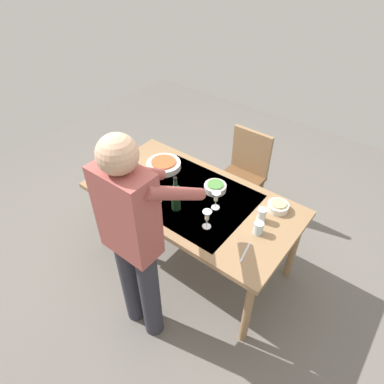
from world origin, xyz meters
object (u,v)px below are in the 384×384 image
Objects in this scene: chair_near at (244,170)px; person_server at (134,236)px; water_cup_near_right at (258,228)px; water_cup_far_left at (107,182)px; wine_glass_left at (216,197)px; dinner_plate_near at (143,186)px; water_cup_near_left at (261,215)px; serving_bowl_pasta at (164,165)px; side_bowl_salad at (215,187)px; side_bowl_bread at (278,206)px; wine_bottle at (176,197)px; wine_glass_right at (207,216)px; dining_table at (192,203)px.

person_server reaches higher than chair_near.
water_cup_near_right is 1.26m from water_cup_far_left.
dinner_plate_near is at bearing 14.55° from wine_glass_left.
water_cup_near_left is 1.00m from serving_bowl_pasta.
side_bowl_salad is at bearing -21.41° from water_cup_near_right.
wine_glass_left is 0.91m from water_cup_far_left.
water_cup_near_right reaches higher than side_bowl_bread.
water_cup_far_left is 0.51m from serving_bowl_pasta.
person_server is 17.44× the size of water_cup_far_left.
wine_bottle is 2.70× the size of water_cup_near_left.
wine_glass_right is at bearing -110.26° from person_server.
wine_glass_right is 0.37m from water_cup_near_right.
dining_table is at bearing -152.52° from water_cup_far_left.
dining_table is at bearing 160.23° from serving_bowl_pasta.
wine_bottle is at bearing 14.40° from water_cup_near_right.
dinner_plate_near is at bearing 7.39° from water_cup_near_right.
water_cup_near_left is 0.13m from water_cup_near_right.
serving_bowl_pasta is (0.44, 0.67, 0.25)m from chair_near.
water_cup_near_right and water_cup_far_left have the same top height.
water_cup_far_left is 1.37m from side_bowl_bread.
chair_near is at bearing -118.68° from water_cup_far_left.
dining_table is 0.28m from wine_glass_left.
water_cup_near_right is at bearing -126.55° from person_server.
water_cup_near_left is 1.13× the size of water_cup_near_right.
chair_near is at bearing -52.73° from water_cup_near_left.
side_bowl_salad reaches higher than dining_table.
wine_bottle reaches higher than side_bowl_bread.
wine_glass_left is 0.21m from wine_glass_right.
dining_table is at bearing 2.40° from wine_glass_left.
wine_glass_left is 0.50× the size of serving_bowl_pasta.
person_server is 0.83m from water_cup_far_left.
wine_bottle is at bearing -78.43° from person_server.
chair_near reaches higher than dinner_plate_near.
water_cup_near_left is at bearing 170.62° from side_bowl_salad.
wine_bottle reaches higher than side_bowl_salad.
chair_near is 1.11m from wine_glass_right.
wine_glass_left is 1.55× the size of water_cup_near_right.
wine_glass_left is at bearing -177.60° from dining_table.
dinner_plate_near is at bearing 98.48° from serving_bowl_pasta.
wine_glass_left reaches higher than serving_bowl_pasta.
person_server is at bearing 69.74° from wine_glass_right.
water_cup_near_left is at bearing -169.61° from dining_table.
wine_bottle reaches higher than wine_glass_right.
side_bowl_salad is at bearing -145.10° from water_cup_far_left.
side_bowl_bread is (-1.22, -0.61, -0.02)m from water_cup_far_left.
dinner_plate_near is (0.40, 0.98, 0.23)m from chair_near.
dinner_plate_near is at bearing 14.84° from water_cup_near_left.
water_cup_near_left is 1.25m from water_cup_far_left.
water_cup_near_left is at bearing -164.63° from wine_glass_left.
serving_bowl_pasta is (1.04, -0.18, -0.02)m from water_cup_near_right.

